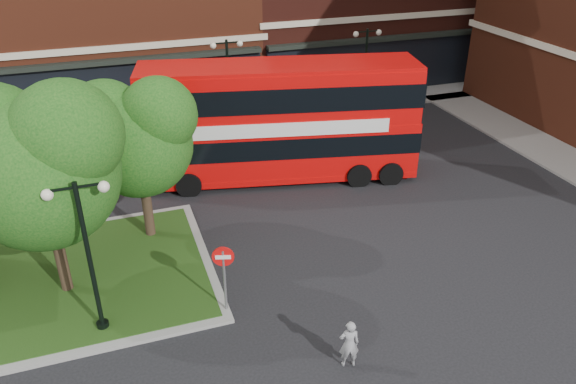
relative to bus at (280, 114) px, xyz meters
name	(u,v)px	position (x,y,z in m)	size (l,w,h in m)	color
ground	(279,296)	(-2.81, -8.30, -3.03)	(120.00, 120.00, 0.00)	black
pavement_far	(188,122)	(-2.81, 8.20, -2.97)	(44.00, 3.00, 0.12)	slate
traffic_island	(20,290)	(-10.81, -5.30, -2.96)	(12.60, 7.60, 0.15)	gray
tree_island_west	(35,159)	(-9.40, -5.73, 1.76)	(5.40, 4.71, 7.21)	#2D2116
tree_island_east	(135,133)	(-6.39, -3.24, 1.21)	(4.46, 3.90, 6.29)	#2D2116
lamp_island	(88,252)	(-8.31, -8.10, -0.20)	(1.72, 0.36, 5.00)	black
lamp_far_left	(228,81)	(-0.81, 6.20, -0.20)	(1.72, 0.36, 5.00)	black
lamp_far_right	(365,67)	(7.19, 6.20, -0.20)	(1.72, 0.36, 5.00)	black
bus	(280,114)	(0.00, 0.00, 0.00)	(12.41, 5.22, 4.62)	red
woman	(349,344)	(-1.95, -11.80, -2.27)	(0.56, 0.37, 1.53)	gray
car_silver	(89,126)	(-8.14, 7.70, -2.32)	(1.67, 4.15, 1.42)	silver
car_white	(244,108)	(0.38, 7.70, -2.32)	(1.52, 4.35, 1.43)	silver
no_entry_sign	(224,266)	(-4.61, -8.49, -1.31)	(0.65, 0.25, 2.42)	slate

